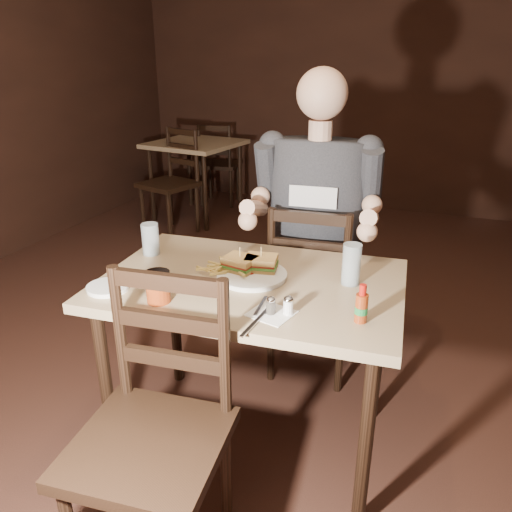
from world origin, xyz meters
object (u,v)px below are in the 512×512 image
(glass_right, at_px, (351,264))
(side_plate, at_px, (108,288))
(chair_far, at_px, (313,288))
(syrup_dispenser, at_px, (158,287))
(dinner_plate, at_px, (252,276))
(bg_chair_far, at_px, (220,164))
(bg_chair_near, at_px, (168,184))
(glass_left, at_px, (151,239))
(hot_sauce, at_px, (362,303))
(main_table, at_px, (251,300))
(diner, at_px, (316,188))
(chair_near, at_px, (148,445))
(bg_table, at_px, (195,151))

(glass_right, bearing_deg, side_plate, -155.49)
(chair_far, relative_size, syrup_dispenser, 8.27)
(dinner_plate, bearing_deg, bg_chair_far, 117.11)
(bg_chair_near, xyz_separation_m, glass_left, (1.21, -2.15, 0.36))
(bg_chair_near, bearing_deg, hot_sauce, -32.12)
(main_table, xyz_separation_m, diner, (0.10, 0.57, 0.32))
(main_table, bearing_deg, glass_right, 16.12)
(main_table, height_order, dinner_plate, dinner_plate)
(chair_near, distance_m, bg_chair_far, 4.31)
(main_table, distance_m, chair_far, 0.67)
(main_table, xyz_separation_m, bg_chair_far, (-1.71, 3.35, -0.24))
(main_table, distance_m, dinner_plate, 0.10)
(main_table, bearing_deg, glass_left, 169.56)
(chair_near, distance_m, hot_sauce, 0.79)
(hot_sauce, relative_size, side_plate, 0.87)
(syrup_dispenser, bearing_deg, chair_near, -70.80)
(main_table, relative_size, chair_far, 1.28)
(chair_far, distance_m, glass_right, 0.70)
(bg_chair_near, bearing_deg, bg_table, 106.12)
(bg_chair_near, relative_size, glass_right, 5.98)
(main_table, bearing_deg, chair_far, 81.76)
(hot_sauce, bearing_deg, chair_far, 114.26)
(syrup_dispenser, bearing_deg, glass_left, 121.01)
(glass_right, bearing_deg, diner, 119.66)
(bg_table, height_order, glass_right, glass_right)
(main_table, relative_size, bg_chair_near, 1.26)
(bg_table, height_order, chair_far, chair_far)
(bg_table, distance_m, bg_chair_near, 0.59)
(chair_near, relative_size, syrup_dispenser, 8.56)
(glass_right, xyz_separation_m, side_plate, (-0.82, -0.38, -0.07))
(hot_sauce, relative_size, syrup_dispenser, 1.17)
(main_table, height_order, hot_sauce, hot_sauce)
(hot_sauce, bearing_deg, diner, 115.50)
(syrup_dispenser, bearing_deg, glass_right, 28.75)
(glass_left, bearing_deg, glass_right, 0.76)
(bg_chair_far, xyz_separation_m, hot_sauce, (2.16, -3.52, 0.39))
(main_table, relative_size, bg_chair_far, 1.35)
(bg_chair_far, bearing_deg, bg_table, 80.44)
(main_table, bearing_deg, side_plate, -149.60)
(chair_near, xyz_separation_m, dinner_plate, (0.08, 0.66, 0.29))
(dinner_plate, height_order, glass_right, glass_right)
(chair_near, bearing_deg, glass_right, 53.52)
(bg_chair_far, bearing_deg, chair_near, 102.65)
(diner, distance_m, glass_left, 0.79)
(chair_far, height_order, syrup_dispenser, chair_far)
(glass_left, relative_size, glass_right, 0.86)
(main_table, relative_size, dinner_plate, 4.51)
(bg_table, xyz_separation_m, diner, (1.81, -2.22, 0.33))
(glass_left, height_order, side_plate, glass_left)
(side_plate, bearing_deg, glass_left, 96.61)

